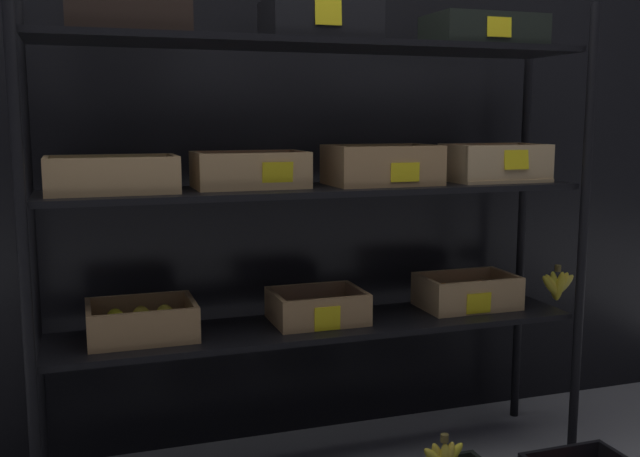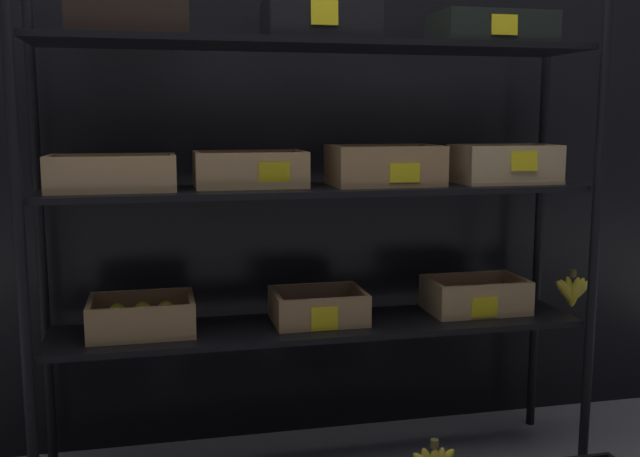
# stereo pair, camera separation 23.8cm
# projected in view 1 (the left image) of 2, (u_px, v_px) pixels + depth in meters

# --- Properties ---
(storefront_wall) EXTENTS (4.18, 0.12, 2.28)m
(storefront_wall) POSITION_uv_depth(u_px,v_px,m) (287.00, 133.00, 2.70)
(storefront_wall) COLOR black
(storefront_wall) RESTS_ON ground_plane
(display_rack) EXTENTS (1.92, 0.40, 1.57)m
(display_rack) POSITION_uv_depth(u_px,v_px,m) (321.00, 182.00, 2.37)
(display_rack) COLOR black
(display_rack) RESTS_ON ground_plane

